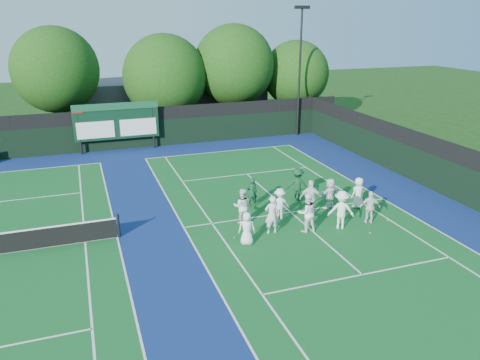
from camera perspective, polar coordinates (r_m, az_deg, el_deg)
name	(u,v)px	position (r m, az deg, el deg)	size (l,w,h in m)	color
ground	(299,220)	(22.88, 7.26, -4.87)	(120.00, 120.00, 0.00)	#15380F
court_apron	(173,229)	(21.97, -8.19, -5.96)	(34.00, 32.00, 0.01)	navy
near_court	(291,212)	(23.70, 6.19, -3.92)	(11.05, 23.85, 0.01)	#115520
back_fence	(131,131)	(35.67, -13.16, 5.89)	(34.00, 0.08, 3.00)	black
divider_fence_right	(439,169)	(28.14, 23.11, 1.29)	(0.08, 32.00, 3.00)	black
scoreboard	(116,122)	(35.00, -14.84, 6.91)	(6.00, 0.21, 3.55)	black
clubhouse	(164,101)	(43.87, -9.25, 9.44)	(18.00, 6.00, 4.00)	#58585D
light_pole_right	(300,57)	(38.42, 7.35, 14.64)	(1.20, 0.30, 10.12)	black
tree_b	(58,72)	(38.38, -21.32, 12.16)	(6.38, 6.38, 8.76)	black
tree_c	(167,78)	(39.11, -8.93, 12.13)	(6.73, 6.73, 8.14)	black
tree_d	(235,67)	(40.51, -0.56, 13.58)	(6.75, 6.75, 8.84)	black
tree_e	(297,75)	(42.81, 6.96, 12.56)	(5.79, 5.79, 7.45)	black
tennis_ball_0	(235,237)	(20.92, -0.67, -7.01)	(0.07, 0.07, 0.07)	#BDCE18
tennis_ball_1	(311,195)	(25.96, 8.67, -1.87)	(0.07, 0.07, 0.07)	#BDCE18
tennis_ball_2	(370,233)	(22.14, 15.57, -6.23)	(0.07, 0.07, 0.07)	#BDCE18
tennis_ball_3	(240,230)	(21.62, 0.04, -6.10)	(0.07, 0.07, 0.07)	#BDCE18
tennis_ball_4	(249,195)	(25.78, 1.12, -1.79)	(0.07, 0.07, 0.07)	#BDCE18
tennis_ball_5	(388,220)	(23.70, 17.59, -4.70)	(0.07, 0.07, 0.07)	#BDCE18
player_front_0	(247,228)	(20.11, 0.84, -5.91)	(0.72, 0.47, 1.48)	white
player_front_1	(272,215)	(21.09, 3.90, -4.24)	(0.66, 0.43, 1.80)	silver
player_front_2	(307,212)	(21.43, 8.15, -3.94)	(0.90, 0.70, 1.85)	white
player_front_3	(341,210)	(22.01, 12.23, -3.57)	(1.18, 0.68, 1.83)	white
player_front_4	(370,207)	(22.95, 15.58, -3.20)	(0.94, 0.39, 1.61)	white
player_back_0	(242,206)	(22.05, 0.26, -3.21)	(0.84, 0.66, 1.73)	white
player_back_1	(280,204)	(22.67, 4.85, -2.89)	(1.00, 0.57, 1.55)	white
player_back_2	(311,198)	(23.07, 8.62, -2.23)	(1.09, 0.45, 1.86)	white
player_back_3	(330,193)	(24.25, 10.90, -1.61)	(1.48, 0.47, 1.59)	white
player_back_4	(358,193)	(24.64, 14.23, -1.51)	(0.79, 0.51, 1.61)	white
coach_left	(252,192)	(24.03, 1.46, -1.51)	(0.56, 0.37, 1.54)	#103C22
coach_right	(297,185)	(24.94, 7.01, -0.55)	(1.17, 0.67, 1.81)	#103A1F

